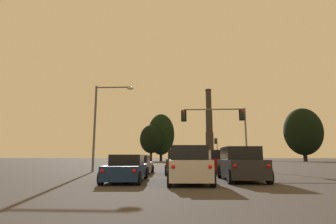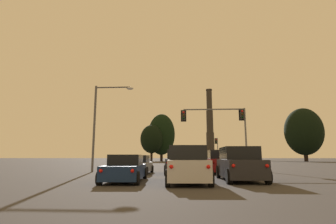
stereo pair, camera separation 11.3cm
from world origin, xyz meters
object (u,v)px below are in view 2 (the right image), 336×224
object	(u,v)px
suv_center_lane_front	(180,162)
suv_right_lane_front	(220,162)
traffic_light_overhead_right	(223,122)
smokestack	(210,131)
suv_center_lane_second	(187,165)
suv_right_lane_second	(239,164)
sedan_left_lane_second	(125,169)
hatchback_left_lane_front	(139,165)
street_lamp	(101,117)
traffic_light_far_right	(217,146)

from	to	relation	value
suv_center_lane_front	suv_right_lane_front	world-z (taller)	same
traffic_light_overhead_right	smokestack	world-z (taller)	smokestack
suv_center_lane_front	suv_center_lane_second	world-z (taller)	same
suv_right_lane_second	sedan_left_lane_second	world-z (taller)	suv_right_lane_second
hatchback_left_lane_front	smokestack	world-z (taller)	smokestack
sedan_left_lane_second	suv_center_lane_second	bearing A→B (deg)	-13.05
suv_right_lane_second	sedan_left_lane_second	xyz separation A→B (m)	(-6.28, -0.82, -0.23)
hatchback_left_lane_front	street_lamp	size ratio (longest dim) A/B	0.53
traffic_light_overhead_right	suv_right_lane_second	bearing A→B (deg)	-95.07
suv_right_lane_second	suv_center_lane_front	world-z (taller)	same
suv_center_lane_front	sedan_left_lane_second	xyz separation A→B (m)	(-2.85, -6.67, -0.23)
suv_right_lane_front	sedan_left_lane_second	bearing A→B (deg)	-128.18
suv_right_lane_second	suv_center_lane_second	bearing A→B (deg)	-154.20
suv_right_lane_second	traffic_light_overhead_right	world-z (taller)	traffic_light_overhead_right
suv_center_lane_second	traffic_light_overhead_right	bearing A→B (deg)	71.37
sedan_left_lane_second	hatchback_left_lane_front	xyz separation A→B (m)	(-0.41, 6.66, -0.00)
sedan_left_lane_second	suv_center_lane_second	size ratio (longest dim) A/B	0.96
hatchback_left_lane_front	traffic_light_far_right	distance (m)	38.70
suv_center_lane_second	traffic_light_far_right	bearing A→B (deg)	78.71
sedan_left_lane_second	hatchback_left_lane_front	bearing A→B (deg)	90.76
suv_center_lane_front	traffic_light_overhead_right	world-z (taller)	traffic_light_overhead_right
suv_right_lane_second	suv_right_lane_front	xyz separation A→B (m)	(-0.13, 6.80, 0.00)
traffic_light_far_right	smokestack	distance (m)	94.51
suv_center_lane_second	smokestack	size ratio (longest dim) A/B	0.12
suv_right_lane_second	hatchback_left_lane_front	bearing A→B (deg)	138.91
sedan_left_lane_second	suv_right_lane_second	bearing A→B (deg)	4.71
suv_right_lane_front	street_lamp	size ratio (longest dim) A/B	0.63
suv_right_lane_second	hatchback_left_lane_front	xyz separation A→B (m)	(-6.69, 5.84, -0.23)
suv_right_lane_front	hatchback_left_lane_front	bearing A→B (deg)	-170.97
smokestack	suv_center_lane_second	bearing A→B (deg)	-96.32
suv_right_lane_front	traffic_light_far_right	world-z (taller)	traffic_light_far_right
street_lamp	traffic_light_overhead_right	bearing A→B (deg)	20.25
suv_center_lane_front	traffic_light_overhead_right	distance (m)	8.76
hatchback_left_lane_front	street_lamp	xyz separation A→B (m)	(-3.85, 2.07, 4.22)
suv_center_lane_second	traffic_light_far_right	world-z (taller)	traffic_light_far_right
suv_center_lane_front	smokestack	distance (m)	132.16
sedan_left_lane_second	smokestack	bearing A→B (deg)	79.51
suv_center_lane_front	street_lamp	xyz separation A→B (m)	(-7.11, 2.06, 3.98)
sedan_left_lane_second	suv_right_lane_front	bearing A→B (deg)	48.36
suv_right_lane_front	traffic_light_overhead_right	size ratio (longest dim) A/B	0.72
traffic_light_far_right	smokestack	size ratio (longest dim) A/B	0.13
smokestack	sedan_left_lane_second	bearing A→B (deg)	-97.72
sedan_left_lane_second	suv_right_lane_front	distance (m)	9.79
traffic_light_overhead_right	hatchback_left_lane_front	bearing A→B (deg)	-140.74
traffic_light_far_right	suv_center_lane_front	bearing A→B (deg)	-101.63
suv_right_lane_second	traffic_light_far_right	xyz separation A→B (m)	(4.19, 42.86, 2.68)
sedan_left_lane_second	street_lamp	world-z (taller)	street_lamp
traffic_light_far_right	smokestack	xyz separation A→B (m)	(8.09, 93.33, 12.44)
traffic_light_overhead_right	smokestack	distance (m)	125.01
suv_right_lane_second	street_lamp	distance (m)	13.76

